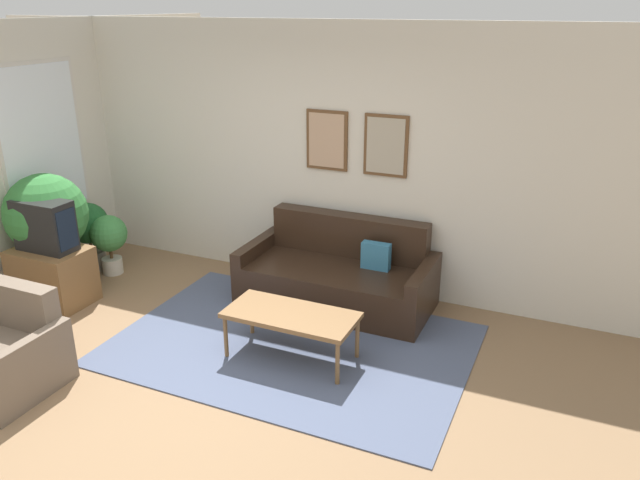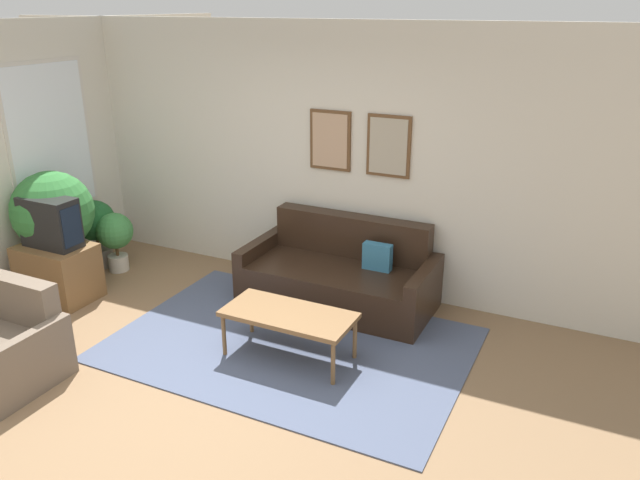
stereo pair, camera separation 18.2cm
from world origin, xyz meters
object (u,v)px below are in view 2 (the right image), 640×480
Objects in this scene: coffee_table at (289,316)px; tv at (50,222)px; potted_plant_tall at (53,212)px; armchair at (0,350)px; couch at (340,276)px.

tv is at bearing -179.73° from coffee_table.
tv is at bearing -46.63° from potted_plant_tall.
tv is 0.47× the size of potted_plant_tall.
armchair is at bearing -57.26° from potted_plant_tall.
couch is 1.51× the size of potted_plant_tall.
potted_plant_tall is at bearing 133.37° from tv.
tv is at bearing -156.22° from couch.
couch reaches higher than armchair.
couch is at bearing 17.95° from potted_plant_tall.
potted_plant_tall is (-2.88, 0.22, 0.43)m from coffee_table.
potted_plant_tall reaches higher than armchair.
couch is at bearing 23.78° from tv.
tv reaches higher than coffee_table.
tv is at bearing 137.31° from armchair.
tv is (-2.66, -0.01, 0.43)m from coffee_table.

